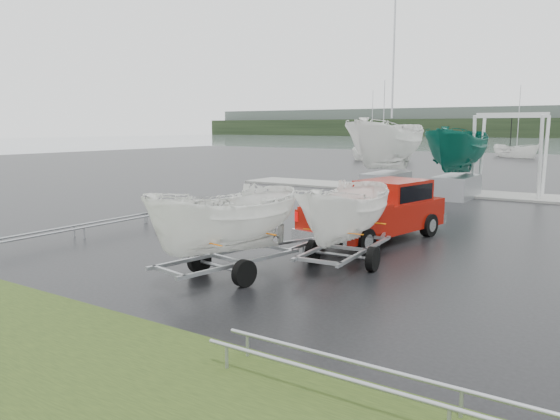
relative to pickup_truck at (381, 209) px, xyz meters
The scene contains 15 objects.
ground_plane 1.39m from the pickup_truck, ahead, with size 120.00×120.00×0.00m, color black.
grass_verge 11.12m from the pickup_truck, 84.67° to the right, with size 40.00×40.00×0.00m, color #233213.
dock 13.03m from the pickup_truck, 85.46° to the left, with size 30.00×3.00×0.12m, color gray.
pickup_truck is the anchor object (origin of this frame).
trailer_hitched 6.39m from the pickup_truck, 100.92° to the right, with size 1.92×3.76×4.80m.
trailer_parked 3.92m from the pickup_truck, 80.90° to the right, with size 1.82×3.68×4.73m.
boat_hoist 13.13m from the pickup_truck, 84.84° to the left, with size 3.30×2.18×4.12m.
keelboat_0 12.28m from the pickup_truck, 111.79° to the left, with size 2.70×3.20×10.88m.
keelboat_1 11.51m from the pickup_truck, 94.18° to the left, with size 2.30×3.20×7.23m.
mast_rack_0 8.05m from the pickup_truck, behind, with size 0.56×6.50×0.06m.
mast_rack_1 9.45m from the pickup_truck, 147.71° to the right, with size 0.56×6.50×0.06m.
mast_rack_2 10.80m from the pickup_truck, 62.20° to the right, with size 7.00×0.56×0.06m.
moored_boat_0 39.18m from the pickup_truck, 112.87° to the left, with size 2.78×2.72×11.26m.
moored_boat_1 50.98m from the pickup_truck, 95.94° to the left, with size 3.51×3.50×11.29m.
moored_boat_4 54.97m from the pickup_truck, 114.37° to the left, with size 2.72×2.76×10.84m.
Camera 1 is at (5.56, -15.54, 3.46)m, focal length 35.00 mm.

